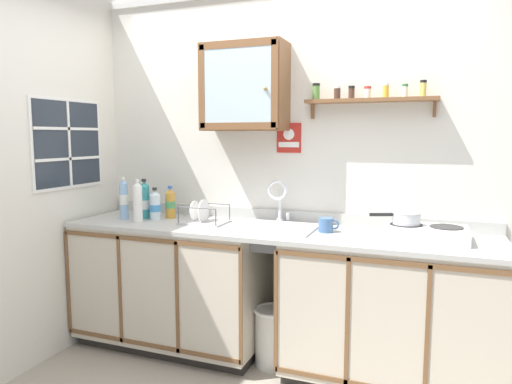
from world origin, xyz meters
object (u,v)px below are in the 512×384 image
Objects in this scene: bottle_opaque_white_2 at (138,202)px; mug at (326,225)px; hot_plate_stove at (426,233)px; dish_rack at (203,219)px; warning_sign at (289,138)px; bottle_water_blue_0 at (124,199)px; wall_cabinet at (244,87)px; saucepan at (406,217)px; trash_bin at (273,336)px; bottle_juice_amber_4 at (170,203)px; sink at (273,232)px; bottle_detergent_teal_1 at (144,201)px; bottle_water_clear_3 at (155,205)px.

bottle_opaque_white_2 is 1.36m from mug.
dish_rack reaches higher than hot_plate_stove.
warning_sign reaches higher than bottle_opaque_white_2.
wall_cabinet is (0.88, 0.23, 0.81)m from bottle_water_blue_0.
hot_plate_stove is 1.59× the size of saucepan.
wall_cabinet reaches higher than trash_bin.
warning_sign reaches higher than bottle_juice_amber_4.
sink is 1.20× the size of hot_plate_stove.
saucepan reaches higher than hot_plate_stove.
wall_cabinet is 0.48m from warning_sign.
wall_cabinet reaches higher than dish_rack.
sink reaches higher than trash_bin.
trash_bin is (0.00, -0.35, -1.33)m from warning_sign.
mug is (0.89, 0.00, 0.01)m from dish_rack.
bottle_juice_amber_4 is 0.61× the size of trash_bin.
bottle_water_blue_0 is 0.52× the size of wall_cabinet.
dish_rack reaches higher than saucepan.
wall_cabinet reaches higher than hot_plate_stove.
bottle_juice_amber_4 is at bearing 177.45° from saucepan.
bottle_detergent_teal_1 is 0.95× the size of dish_rack.
bottle_opaque_white_2 is (-0.99, -0.14, 0.18)m from sink.
bottle_opaque_white_2 is 1.27× the size of bottle_juice_amber_4.
mug is (-0.49, -0.02, -0.08)m from saucepan.
wall_cabinet is (0.26, 0.16, 0.93)m from dish_rack.
bottle_detergent_teal_1 is at bearing -168.86° from wall_cabinet.
sink is 1.16m from bottle_water_blue_0.
bottle_water_clear_3 is (-1.89, 0.00, 0.07)m from hot_plate_stove.
mug is at bearing 0.14° from dish_rack.
sink is at bearing 1.73° from dish_rack.
sink reaches higher than bottle_juice_amber_4.
wall_cabinet is (0.75, 0.15, 0.82)m from bottle_detergent_teal_1.
trash_bin is (0.29, -0.22, -1.69)m from wall_cabinet.
trash_bin is at bearing 3.79° from bottle_opaque_white_2.
bottle_juice_amber_4 is 1.03m from wall_cabinet.
bottle_water_blue_0 is 1.31m from warning_sign.
bottle_juice_amber_4 reaches higher than trash_bin.
bottle_water_blue_0 is (-1.15, -0.09, 0.18)m from sink.
bottle_detergent_teal_1 reaches higher than saucepan.
bottle_detergent_teal_1 is 1.25× the size of bottle_water_clear_3.
bottle_water_clear_3 is at bearing -162.92° from warning_sign.
dish_rack is (0.46, 0.13, -0.12)m from bottle_opaque_white_2.
bottle_detergent_teal_1 is at bearing -165.05° from warning_sign.
hot_plate_stove is 1.52× the size of dish_rack.
bottle_water_clear_3 is at bearing 179.91° from dish_rack.
bottle_water_clear_3 is 1.11m from warning_sign.
bottle_water_blue_0 is at bearing -175.74° from sink.
trash_bin is at bearing -176.58° from hot_plate_stove.
warning_sign is (-0.34, 0.29, 0.56)m from mug.
dish_rack is (-0.52, -0.02, 0.06)m from sink.
bottle_water_blue_0 is at bearing -147.02° from bottle_detergent_teal_1.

